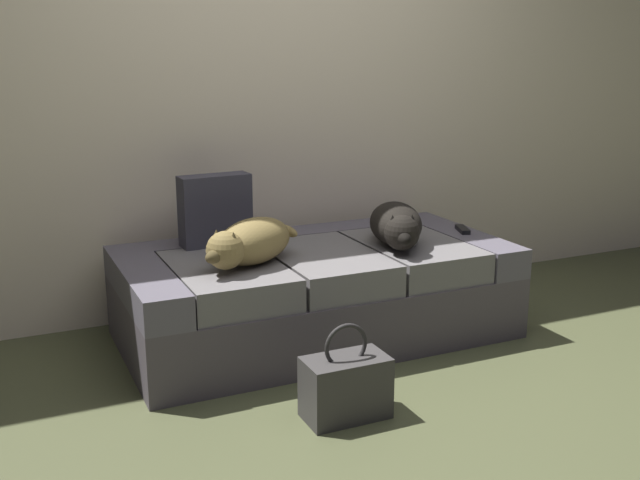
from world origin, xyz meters
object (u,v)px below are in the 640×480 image
dog_dark (397,225)px  handbag (346,386)px  throw_pillow (215,210)px  tv_remote (463,229)px  dog_tan (250,242)px  couch (316,292)px

dog_dark → handbag: size_ratio=1.50×
handbag → throw_pillow: bearing=98.8°
tv_remote → throw_pillow: 1.28m
tv_remote → handbag: 1.37m
dog_dark → handbag: dog_dark is taller
throw_pillow → dog_dark: bearing=-26.0°
dog_tan → handbag: size_ratio=1.42×
couch → dog_tan: (-0.38, -0.14, 0.32)m
dog_tan → tv_remote: size_ratio=3.57×
dog_tan → tv_remote: (1.21, 0.12, -0.09)m
dog_tan → dog_dark: size_ratio=0.95×
couch → throw_pillow: bearing=147.6°
tv_remote → dog_tan: bearing=-154.5°
throw_pillow → handbag: size_ratio=0.90×
couch → throw_pillow: (-0.41, 0.26, 0.39)m
dog_tan → handbag: 0.81m
dog_tan → throw_pillow: 0.41m
dog_dark → couch: bearing=161.8°
couch → tv_remote: (0.83, -0.02, 0.23)m
dog_tan → couch: bearing=20.1°
tv_remote → throw_pillow: throw_pillow is taller
throw_pillow → handbag: (0.17, -1.07, -0.49)m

